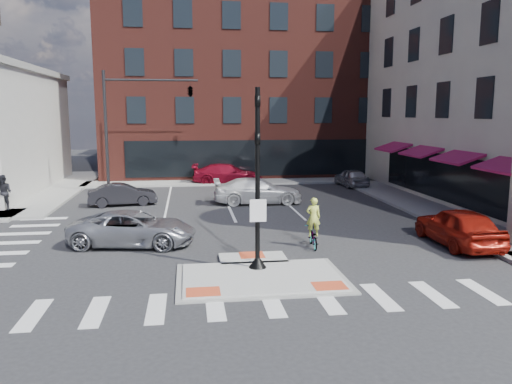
{
  "coord_description": "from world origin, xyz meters",
  "views": [
    {
      "loc": [
        -2.26,
        -15.69,
        5.28
      ],
      "look_at": [
        0.55,
        4.79,
        2.0
      ],
      "focal_mm": 35.0,
      "sensor_mm": 36.0,
      "label": 1
    }
  ],
  "objects": [
    {
      "name": "bg_car_dark",
      "position": [
        -6.04,
        13.49,
        0.63
      ],
      "size": [
        4.01,
        1.93,
        1.27
      ],
      "primitive_type": "imported",
      "rotation": [
        0.0,
        0.0,
        1.73
      ],
      "color": "#242328",
      "rests_on": "ground"
    },
    {
      "name": "red_sedan",
      "position": [
        8.44,
        2.55,
        0.79
      ],
      "size": [
        1.86,
        4.61,
        1.57
      ],
      "primitive_type": "imported",
      "rotation": [
        0.0,
        0.0,
        3.14
      ],
      "color": "#9B180E",
      "rests_on": "ground"
    },
    {
      "name": "ground",
      "position": [
        0.0,
        0.0,
        0.0
      ],
      "size": [
        120.0,
        120.0,
        0.0
      ],
      "primitive_type": "plane",
      "color": "#28282B",
      "rests_on": "ground"
    },
    {
      "name": "white_pickup",
      "position": [
        1.78,
        13.0,
        0.75
      ],
      "size": [
        5.22,
        2.23,
        1.5
      ],
      "primitive_type": "imported",
      "rotation": [
        0.0,
        0.0,
        1.55
      ],
      "color": "silver",
      "rests_on": "ground"
    },
    {
      "name": "building_n",
      "position": [
        3.0,
        31.99,
        7.8
      ],
      "size": [
        24.4,
        18.4,
        15.5
      ],
      "color": "#54201A",
      "rests_on": "ground"
    },
    {
      "name": "signal_pole",
      "position": [
        0.0,
        0.4,
        2.36
      ],
      "size": [
        0.6,
        0.6,
        5.98
      ],
      "color": "black",
      "rests_on": "refuge_island"
    },
    {
      "name": "pedestrian_a",
      "position": [
        -12.0,
        12.0,
        1.11
      ],
      "size": [
        1.1,
        0.96,
        1.91
      ],
      "primitive_type": "imported",
      "rotation": [
        0.0,
        0.0,
        -0.29
      ],
      "color": "black",
      "rests_on": "sidewalk_nw"
    },
    {
      "name": "building_far_left",
      "position": [
        -4.0,
        52.0,
        5.0
      ],
      "size": [
        10.0,
        12.0,
        10.0
      ],
      "primitive_type": "cube",
      "color": "slate",
      "rests_on": "ground"
    },
    {
      "name": "mast_arm_signal",
      "position": [
        -3.47,
        18.0,
        6.21
      ],
      "size": [
        6.1,
        2.24,
        8.0
      ],
      "color": "black",
      "rests_on": "ground"
    },
    {
      "name": "cyclist",
      "position": [
        2.6,
        3.07,
        0.68
      ],
      "size": [
        0.67,
        1.59,
        2.01
      ],
      "rotation": [
        0.0,
        0.0,
        3.06
      ],
      "color": "#3F3F44",
      "rests_on": "ground"
    },
    {
      "name": "sidewalk_n",
      "position": [
        3.0,
        22.0,
        0.07
      ],
      "size": [
        26.0,
        3.0,
        0.15
      ],
      "primitive_type": "cube",
      "color": "gray",
      "rests_on": "ground"
    },
    {
      "name": "building_far_right",
      "position": [
        9.0,
        54.0,
        6.0
      ],
      "size": [
        12.0,
        12.0,
        12.0
      ],
      "primitive_type": "cube",
      "color": "brown",
      "rests_on": "ground"
    },
    {
      "name": "bg_car_red",
      "position": [
        0.67,
        21.5,
        0.76
      ],
      "size": [
        5.41,
        2.66,
        1.51
      ],
      "primitive_type": "imported",
      "rotation": [
        0.0,
        0.0,
        1.47
      ],
      "color": "maroon",
      "rests_on": "ground"
    },
    {
      "name": "bg_car_silver",
      "position": [
        9.5,
        18.96,
        0.65
      ],
      "size": [
        1.75,
        3.91,
        1.3
      ],
      "primitive_type": "imported",
      "rotation": [
        0.0,
        0.0,
        3.2
      ],
      "color": "#B7B9BF",
      "rests_on": "ground"
    },
    {
      "name": "sidewalk_e",
      "position": [
        10.8,
        10.0,
        0.07
      ],
      "size": [
        3.0,
        24.0,
        0.15
      ],
      "primitive_type": "cube",
      "color": "gray",
      "rests_on": "ground"
    },
    {
      "name": "refuge_island",
      "position": [
        0.0,
        -0.26,
        0.05
      ],
      "size": [
        5.4,
        4.65,
        0.13
      ],
      "color": "gray",
      "rests_on": "ground"
    },
    {
      "name": "silver_suv",
      "position": [
        -4.5,
        4.35,
        0.69
      ],
      "size": [
        5.3,
        3.09,
        1.39
      ],
      "primitive_type": "imported",
      "rotation": [
        0.0,
        0.0,
        1.41
      ],
      "color": "#ADAEB5",
      "rests_on": "ground"
    }
  ]
}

